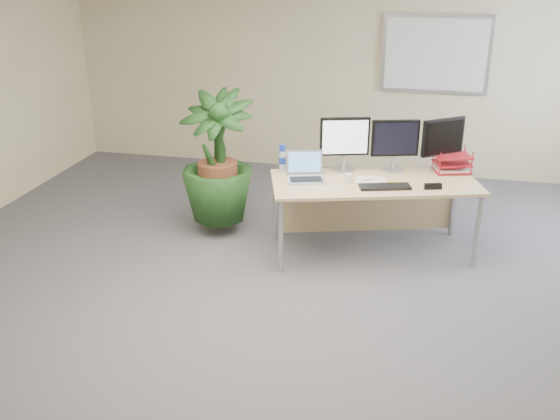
% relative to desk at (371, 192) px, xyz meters
% --- Properties ---
extents(floor, '(8.00, 8.00, 0.00)m').
position_rel_desk_xyz_m(floor, '(-0.68, -1.65, -0.58)').
color(floor, '#4D4C52').
rests_on(floor, ground).
extents(back_wall, '(7.00, 0.04, 2.70)m').
position_rel_desk_xyz_m(back_wall, '(-0.68, 2.35, 0.77)').
color(back_wall, '#C6B38C').
rests_on(back_wall, floor).
extents(whiteboard, '(1.30, 0.04, 0.95)m').
position_rel_desk_xyz_m(whiteboard, '(0.52, 2.31, 0.97)').
color(whiteboard, silver).
rests_on(whiteboard, back_wall).
extents(desk, '(2.05, 1.30, 0.73)m').
position_rel_desk_xyz_m(desk, '(0.00, 0.00, 0.00)').
color(desk, tan).
rests_on(desk, floor).
extents(floor_plant, '(0.89, 0.89, 1.50)m').
position_rel_desk_xyz_m(floor_plant, '(-1.55, 0.05, 0.17)').
color(floor_plant, '#153312').
rests_on(floor_plant, floor).
extents(monitor_left, '(0.47, 0.21, 0.53)m').
position_rel_desk_xyz_m(monitor_left, '(-0.29, 0.13, 0.46)').
color(monitor_left, '#A5A5AA').
rests_on(monitor_left, desk).
extents(monitor_right, '(0.45, 0.21, 0.51)m').
position_rel_desk_xyz_m(monitor_right, '(0.18, 0.22, 0.44)').
color(monitor_right, '#A5A5AA').
rests_on(monitor_right, desk).
extents(monitor_dark, '(0.39, 0.31, 0.51)m').
position_rel_desk_xyz_m(monitor_dark, '(0.62, 0.35, 0.45)').
color(monitor_dark, '#A5A5AA').
rests_on(monitor_dark, desk).
extents(laptop, '(0.42, 0.39, 0.25)m').
position_rel_desk_xyz_m(laptop, '(-0.61, -0.18, 0.21)').
color(laptop, silver).
rests_on(laptop, desk).
extents(keyboard, '(0.48, 0.27, 0.03)m').
position_rel_desk_xyz_m(keyboard, '(0.13, -0.27, 0.17)').
color(keyboard, black).
rests_on(keyboard, desk).
extents(coffee_mug, '(0.11, 0.08, 0.09)m').
position_rel_desk_xyz_m(coffee_mug, '(-0.21, -0.21, 0.20)').
color(coffee_mug, silver).
rests_on(coffee_mug, desk).
extents(spiral_notebook, '(0.30, 0.23, 0.01)m').
position_rel_desk_xyz_m(spiral_notebook, '(-0.00, -0.11, 0.16)').
color(spiral_notebook, silver).
rests_on(spiral_notebook, desk).
extents(orange_pen, '(0.11, 0.08, 0.01)m').
position_rel_desk_xyz_m(orange_pen, '(-0.02, -0.12, 0.17)').
color(orange_pen, '#E14B19').
rests_on(orange_pen, spiral_notebook).
extents(yellow_highlighter, '(0.13, 0.02, 0.02)m').
position_rel_desk_xyz_m(yellow_highlighter, '(0.19, -0.11, 0.16)').
color(yellow_highlighter, yellow).
rests_on(yellow_highlighter, desk).
extents(water_bottle, '(0.07, 0.07, 0.27)m').
position_rel_desk_xyz_m(water_bottle, '(-0.87, -0.02, 0.28)').
color(water_bottle, '#ABBCC9').
rests_on(water_bottle, desk).
extents(letter_tray, '(0.39, 0.34, 0.16)m').
position_rel_desk_xyz_m(letter_tray, '(0.73, 0.33, 0.23)').
color(letter_tray, maroon).
rests_on(letter_tray, desk).
extents(stapler, '(0.16, 0.08, 0.05)m').
position_rel_desk_xyz_m(stapler, '(0.55, -0.21, 0.18)').
color(stapler, black).
rests_on(stapler, desk).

